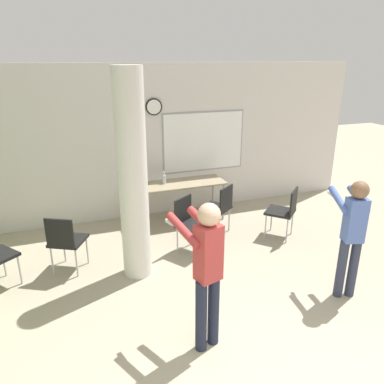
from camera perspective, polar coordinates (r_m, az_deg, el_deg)
The scene contains 10 objects.
wall_back at distance 7.07m, azimuth -4.61°, elevation 7.70°, with size 8.00×0.15×2.80m.
support_pillar at distance 4.90m, azimuth -9.01°, elevation 2.01°, with size 0.38×0.38×2.80m.
folding_table at distance 6.82m, azimuth -1.75°, elevation 0.98°, with size 1.62×0.61×0.73m.
bottle_on_table at distance 6.75m, azimuth -4.27°, elevation 2.01°, with size 0.07×0.07×0.23m.
chair_table_right at distance 6.36m, azimuth 4.14°, elevation -2.09°, with size 0.62×0.62×0.87m.
chair_mid_room at distance 6.39m, azimuth 13.94°, elevation -2.55°, with size 0.62×0.62×0.87m.
chair_table_front at distance 5.76m, azimuth -0.32°, elevation -4.46°, with size 0.61×0.61×0.87m.
chair_near_pillar at distance 5.50m, azimuth -18.73°, elevation -6.81°, with size 0.60×0.60×0.87m.
person_playing_front at distance 3.75m, azimuth 2.21°, elevation -11.15°, with size 0.48×0.64×1.62m.
person_playing_side at distance 4.95m, azimuth 23.21°, elevation -5.39°, with size 0.45×0.64×1.54m.
Camera 1 is at (-1.80, -1.61, 2.88)m, focal length 35.00 mm.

